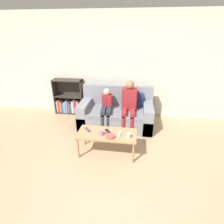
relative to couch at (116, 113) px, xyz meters
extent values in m
plane|color=tan|center=(0.11, -1.95, -0.30)|extent=(22.00, 22.00, 0.00)
cube|color=beige|center=(0.11, 0.69, 1.00)|extent=(12.00, 0.06, 2.60)
cube|color=gray|center=(-0.01, -0.05, -0.14)|extent=(1.73, 0.88, 0.33)
cube|color=slate|center=(-0.01, -0.14, 0.08)|extent=(1.29, 0.70, 0.10)
cube|color=gray|center=(-0.01, 0.30, 0.38)|extent=(1.73, 0.18, 0.50)
cube|color=gray|center=(-0.76, -0.05, -0.01)|extent=(0.22, 0.88, 0.59)
cube|color=gray|center=(0.75, -0.05, -0.01)|extent=(0.22, 0.88, 0.59)
cube|color=navy|center=(0.44, 0.15, 0.31)|extent=(0.36, 0.12, 0.36)
cube|color=#332D28|center=(-1.77, 0.51, 0.18)|extent=(0.02, 0.28, 0.96)
cube|color=#332D28|center=(-1.00, 0.51, 0.18)|extent=(0.02, 0.28, 0.96)
cube|color=#332D28|center=(-1.39, 0.64, 0.18)|extent=(0.80, 0.02, 0.96)
cube|color=#332D28|center=(-1.39, 0.51, -0.29)|extent=(0.80, 0.28, 0.02)
cube|color=#332D28|center=(-1.39, 0.51, 0.19)|extent=(0.75, 0.28, 0.02)
cube|color=#332D28|center=(-1.39, 0.51, 0.64)|extent=(0.80, 0.28, 0.02)
cube|color=beige|center=(-1.74, 0.49, -0.12)|extent=(0.05, 0.17, 0.32)
cube|color=red|center=(-1.68, 0.49, -0.10)|extent=(0.06, 0.16, 0.36)
cube|color=#B77542|center=(-1.63, 0.49, -0.12)|extent=(0.04, 0.18, 0.31)
cube|color=#33519E|center=(-1.57, 0.50, -0.14)|extent=(0.05, 0.19, 0.28)
cube|color=#6699A8|center=(-1.51, 0.50, -0.13)|extent=(0.06, 0.23, 0.30)
cube|color=#6699A8|center=(-1.45, 0.50, -0.10)|extent=(0.04, 0.20, 0.35)
cube|color=#993D84|center=(-1.39, 0.49, -0.12)|extent=(0.06, 0.17, 0.32)
cube|color=#2D7A4C|center=(-1.33, 0.49, -0.14)|extent=(0.04, 0.15, 0.27)
cube|color=beige|center=(-1.28, 0.49, -0.11)|extent=(0.05, 0.18, 0.34)
cube|color=#993D84|center=(-1.22, 0.49, -0.08)|extent=(0.04, 0.17, 0.40)
cube|color=#993D84|center=(-1.18, 0.49, -0.09)|extent=(0.04, 0.16, 0.37)
cube|color=gold|center=(-1.13, 0.50, -0.10)|extent=(0.04, 0.19, 0.35)
cylinder|color=#A87F56|center=(-0.54, -1.35, -0.10)|extent=(0.04, 0.04, 0.41)
cylinder|color=#A87F56|center=(0.46, -1.35, -0.10)|extent=(0.04, 0.04, 0.41)
cylinder|color=#A87F56|center=(-0.54, -0.94, -0.10)|extent=(0.04, 0.04, 0.41)
cylinder|color=#A87F56|center=(0.46, -0.94, -0.10)|extent=(0.04, 0.04, 0.41)
cube|color=#A87F56|center=(-0.04, -1.14, 0.12)|extent=(1.08, 0.49, 0.03)
cylinder|color=maroon|center=(0.21, -0.48, -0.09)|extent=(0.09, 0.09, 0.43)
cylinder|color=maroon|center=(0.40, -0.47, -0.09)|extent=(0.09, 0.09, 0.43)
cube|color=maroon|center=(0.21, -0.25, 0.18)|extent=(0.11, 0.39, 0.09)
cube|color=maroon|center=(0.39, -0.24, 0.18)|extent=(0.11, 0.39, 0.09)
cube|color=maroon|center=(0.30, -0.01, 0.39)|extent=(0.34, 0.21, 0.51)
sphere|color=#936B4C|center=(0.30, -0.01, 0.74)|extent=(0.20, 0.20, 0.20)
cylinder|color=#282D38|center=(-0.26, -0.47, -0.09)|extent=(0.10, 0.10, 0.43)
cylinder|color=#282D38|center=(-0.13, -0.46, -0.09)|extent=(0.10, 0.10, 0.43)
cube|color=#282D38|center=(-0.27, -0.24, 0.18)|extent=(0.13, 0.40, 0.09)
cube|color=#282D38|center=(-0.15, -0.23, 0.18)|extent=(0.13, 0.40, 0.09)
cube|color=maroon|center=(-0.23, 0.00, 0.30)|extent=(0.24, 0.22, 0.34)
sphere|color=#D1A889|center=(-0.23, 0.00, 0.54)|extent=(0.16, 0.16, 0.16)
cylinder|color=pink|center=(-0.13, -1.22, 0.19)|extent=(0.08, 0.08, 0.11)
cylinder|color=silver|center=(0.36, -1.23, 0.18)|extent=(0.07, 0.07, 0.09)
cube|color=#47474C|center=(-0.42, -1.09, 0.15)|extent=(0.15, 0.16, 0.02)
cube|color=#B7B7BC|center=(0.19, -1.14, 0.15)|extent=(0.07, 0.18, 0.02)
cube|color=black|center=(-0.03, -1.10, 0.15)|extent=(0.14, 0.17, 0.02)
cylinder|color=#DB4C47|center=(0.04, -1.27, 0.16)|extent=(0.16, 0.16, 0.05)
camera|label=1|loc=(0.43, -3.83, 1.84)|focal=28.00mm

